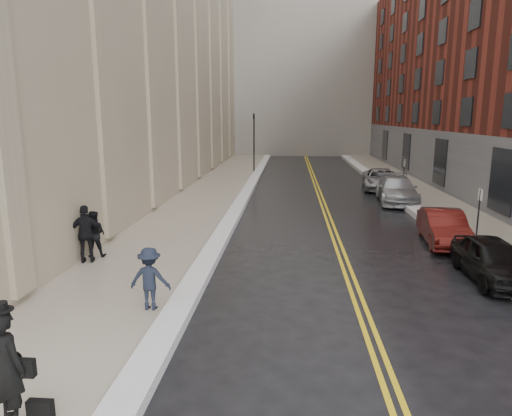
% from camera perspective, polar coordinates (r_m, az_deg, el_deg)
% --- Properties ---
extents(ground, '(160.00, 160.00, 0.00)m').
position_cam_1_polar(ground, '(11.09, 0.92, -15.21)').
color(ground, black).
rests_on(ground, ground).
extents(sidewalk_left, '(4.00, 64.00, 0.15)m').
position_cam_1_polar(sidewalk_left, '(26.84, -6.67, 0.84)').
color(sidewalk_left, gray).
rests_on(sidewalk_left, ground).
extents(sidewalk_right, '(3.00, 64.00, 0.15)m').
position_cam_1_polar(sidewalk_right, '(27.67, 21.95, 0.40)').
color(sidewalk_right, gray).
rests_on(sidewalk_right, ground).
extents(lane_stripe_a, '(0.12, 64.00, 0.01)m').
position_cam_1_polar(lane_stripe_a, '(26.43, 8.14, 0.48)').
color(lane_stripe_a, gold).
rests_on(lane_stripe_a, ground).
extents(lane_stripe_b, '(0.12, 64.00, 0.01)m').
position_cam_1_polar(lane_stripe_b, '(26.45, 8.66, 0.47)').
color(lane_stripe_b, gold).
rests_on(lane_stripe_b, ground).
extents(snow_ridge_left, '(0.70, 60.80, 0.26)m').
position_cam_1_polar(snow_ridge_left, '(26.49, -1.79, 0.90)').
color(snow_ridge_left, silver).
rests_on(snow_ridge_left, ground).
extents(snow_ridge_right, '(0.85, 60.80, 0.30)m').
position_cam_1_polar(snow_ridge_right, '(27.15, 18.24, 0.62)').
color(snow_ridge_right, silver).
rests_on(snow_ridge_right, ground).
extents(tower_far_right, '(22.00, 18.00, 44.00)m').
position_cam_1_polar(tower_far_right, '(78.93, 15.28, 23.52)').
color(tower_far_right, slate).
rests_on(tower_far_right, ground).
extents(traffic_signal, '(0.18, 0.15, 5.20)m').
position_cam_1_polar(traffic_signal, '(40.07, -0.26, 8.74)').
color(traffic_signal, black).
rests_on(traffic_signal, ground).
extents(parking_sign_near, '(0.06, 0.35, 2.23)m').
position_cam_1_polar(parking_sign_near, '(19.68, 26.07, -0.34)').
color(parking_sign_near, black).
rests_on(parking_sign_near, ground).
extents(parking_sign_far, '(0.06, 0.35, 2.23)m').
position_cam_1_polar(parking_sign_far, '(30.99, 17.99, 4.18)').
color(parking_sign_far, black).
rests_on(parking_sign_far, ground).
extents(car_black, '(1.59, 3.88, 1.32)m').
position_cam_1_polar(car_black, '(15.80, 27.46, -5.74)').
color(car_black, black).
rests_on(car_black, ground).
extents(car_maroon, '(1.81, 4.19, 1.34)m').
position_cam_1_polar(car_maroon, '(19.42, 22.40, -2.25)').
color(car_maroon, '#4C110D').
rests_on(car_maroon, ground).
extents(car_silver_near, '(2.55, 5.33, 1.50)m').
position_cam_1_polar(car_silver_near, '(27.82, 17.19, 2.19)').
color(car_silver_near, '#A3A6AA').
rests_on(car_silver_near, ground).
extents(car_silver_far, '(2.89, 5.29, 1.41)m').
position_cam_1_polar(car_silver_far, '(32.50, 15.33, 3.48)').
color(car_silver_far, '#9EA0A6').
rests_on(car_silver_far, ground).
extents(pedestrian_main, '(0.82, 0.70, 1.91)m').
position_cam_1_polar(pedestrian_main, '(8.53, -28.60, -17.05)').
color(pedestrian_main, black).
rests_on(pedestrian_main, sidewalk_left).
extents(pedestrian_a, '(0.91, 0.78, 1.62)m').
position_cam_1_polar(pedestrian_a, '(16.79, -19.66, -3.08)').
color(pedestrian_a, black).
rests_on(pedestrian_a, sidewalk_left).
extents(pedestrian_b, '(1.06, 0.64, 1.61)m').
position_cam_1_polar(pedestrian_b, '(11.92, -13.12, -8.58)').
color(pedestrian_b, black).
rests_on(pedestrian_b, sidewalk_left).
extents(pedestrian_c, '(1.23, 0.77, 1.95)m').
position_cam_1_polar(pedestrian_c, '(16.19, -20.44, -3.06)').
color(pedestrian_c, black).
rests_on(pedestrian_c, sidewalk_left).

